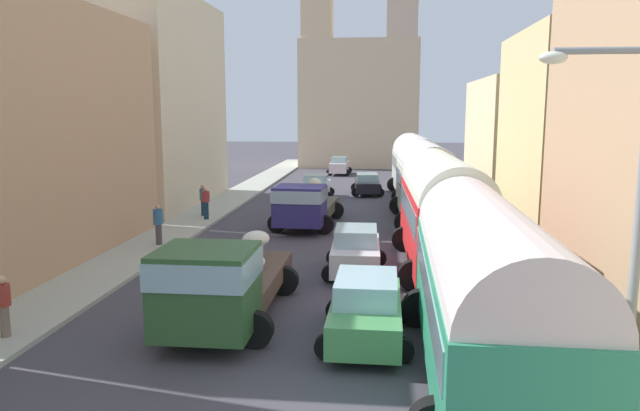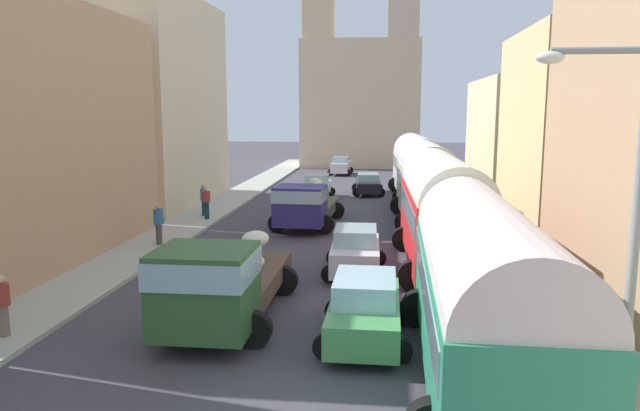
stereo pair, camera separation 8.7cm
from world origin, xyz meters
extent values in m
plane|color=#46424A|center=(0.00, 27.00, 0.00)|extent=(154.00, 154.00, 0.00)
cube|color=#ADAF9F|center=(-7.25, 27.00, 0.07)|extent=(2.50, 70.00, 0.14)
cube|color=gray|center=(7.25, 27.00, 0.07)|extent=(2.50, 70.00, 0.14)
cube|color=tan|center=(-10.57, 14.63, 4.84)|extent=(4.14, 14.56, 9.69)
cube|color=beige|center=(-10.62, 29.06, 6.16)|extent=(4.24, 12.40, 12.32)
cube|color=#D3C085|center=(11.09, 22.10, 4.61)|extent=(5.18, 9.03, 9.21)
cube|color=beige|center=(10.79, 33.35, 3.84)|extent=(4.58, 11.53, 7.69)
cube|color=beige|center=(0.00, 56.02, 6.33)|extent=(11.85, 6.66, 12.65)
cube|color=beige|center=(-4.15, 54.36, 9.39)|extent=(2.96, 2.96, 18.79)
cube|color=beige|center=(4.15, 54.36, 9.39)|extent=(2.96, 2.96, 18.79)
cube|color=#2C8B67|center=(4.60, 6.50, 1.60)|extent=(2.59, 9.84, 2.20)
cylinder|color=silver|center=(4.60, 6.50, 2.70)|extent=(2.54, 9.64, 2.36)
cube|color=#99B7C6|center=(4.60, 6.50, 2.09)|extent=(2.62, 9.06, 0.71)
cylinder|color=black|center=(3.51, 9.56, 0.50)|extent=(1.00, 0.35, 1.00)
cylinder|color=black|center=(5.80, 9.51, 0.50)|extent=(1.00, 0.35, 1.00)
cube|color=red|center=(4.60, 15.50, 1.72)|extent=(2.65, 8.84, 2.44)
cylinder|color=silver|center=(4.60, 15.50, 2.94)|extent=(2.60, 8.67, 2.41)
cube|color=#99B7C6|center=(4.60, 15.50, 2.25)|extent=(2.68, 8.14, 0.78)
cylinder|color=black|center=(3.37, 18.20, 0.50)|extent=(1.00, 0.35, 1.00)
cylinder|color=black|center=(5.71, 18.25, 0.50)|extent=(1.00, 0.35, 1.00)
cylinder|color=black|center=(3.49, 12.75, 0.50)|extent=(1.00, 0.35, 1.00)
cylinder|color=black|center=(5.83, 12.80, 0.50)|extent=(1.00, 0.35, 1.00)
cube|color=beige|center=(4.60, 24.50, 1.73)|extent=(2.68, 8.12, 2.47)
cylinder|color=silver|center=(4.60, 24.50, 2.97)|extent=(2.63, 7.95, 2.37)
cube|color=#99B7C6|center=(4.60, 24.50, 2.28)|extent=(2.71, 7.48, 0.79)
cylinder|color=black|center=(3.37, 26.95, 0.50)|extent=(1.00, 0.35, 1.00)
cylinder|color=black|center=(5.66, 27.03, 0.50)|extent=(1.00, 0.35, 1.00)
cylinder|color=black|center=(3.54, 21.97, 0.50)|extent=(1.00, 0.35, 1.00)
cylinder|color=black|center=(5.83, 22.05, 0.50)|extent=(1.00, 0.35, 1.00)
cube|color=silver|center=(4.60, 33.50, 1.70)|extent=(2.83, 9.92, 2.40)
cylinder|color=silver|center=(4.60, 33.50, 2.90)|extent=(2.78, 9.72, 2.43)
cube|color=#99B7C6|center=(4.60, 33.50, 2.23)|extent=(2.85, 9.13, 0.77)
cylinder|color=black|center=(3.31, 36.50, 0.50)|extent=(1.00, 0.35, 1.00)
cylinder|color=black|center=(5.67, 36.59, 0.50)|extent=(1.00, 0.35, 1.00)
cylinder|color=black|center=(3.53, 30.41, 0.50)|extent=(1.00, 0.35, 1.00)
cylinder|color=black|center=(5.89, 30.50, 0.50)|extent=(1.00, 0.35, 1.00)
cube|color=#2D532A|center=(-1.72, 7.54, 1.46)|extent=(2.28, 2.18, 2.02)
cube|color=#99B7C6|center=(-1.72, 7.54, 2.03)|extent=(2.33, 2.26, 0.65)
cube|color=brown|center=(-1.71, 11.06, 0.73)|extent=(2.30, 4.89, 0.55)
ellipsoid|color=beige|center=(-2.22, 9.78, 1.23)|extent=(1.03, 1.16, 0.45)
ellipsoid|color=beige|center=(-1.53, 9.89, 1.23)|extent=(1.17, 1.04, 0.46)
ellipsoid|color=beige|center=(-1.42, 11.05, 1.24)|extent=(1.14, 1.11, 0.48)
ellipsoid|color=silver|center=(-1.56, 12.45, 1.64)|extent=(1.16, 1.15, 0.53)
ellipsoid|color=beige|center=(-1.90, 9.98, 1.69)|extent=(1.07, 0.87, 0.57)
cylinder|color=black|center=(-0.58, 7.69, 0.45)|extent=(0.90, 0.31, 0.90)
cylinder|color=black|center=(-2.86, 7.69, 0.45)|extent=(0.90, 0.31, 0.90)
cylinder|color=black|center=(-0.56, 11.91, 0.45)|extent=(0.90, 0.32, 0.90)
cylinder|color=black|center=(-2.84, 11.92, 0.45)|extent=(0.90, 0.32, 0.90)
cube|color=navy|center=(-1.34, 21.17, 1.35)|extent=(2.36, 2.22, 1.81)
cube|color=#99B7C6|center=(-1.34, 21.17, 1.86)|extent=(2.41, 2.31, 0.58)
cube|color=#4F493C|center=(-1.17, 24.52, 0.73)|extent=(2.49, 4.70, 0.55)
ellipsoid|color=beige|center=(-0.71, 24.55, 1.23)|extent=(0.94, 0.94, 0.46)
ellipsoid|color=beige|center=(-1.72, 24.68, 1.24)|extent=(1.10, 1.18, 0.49)
ellipsoid|color=beige|center=(-1.19, 26.10, 1.26)|extent=(0.69, 0.83, 0.52)
ellipsoid|color=beige|center=(-1.27, 23.16, 1.65)|extent=(0.91, 0.84, 0.54)
ellipsoid|color=beige|center=(-0.94, 23.14, 1.63)|extent=(1.01, 1.13, 0.52)
ellipsoid|color=beige|center=(-1.04, 25.02, 1.66)|extent=(0.98, 0.94, 0.55)
ellipsoid|color=silver|center=(-1.11, 25.34, 1.92)|extent=(0.99, 1.01, 0.49)
cylinder|color=black|center=(-0.20, 21.23, 0.45)|extent=(0.90, 0.31, 0.90)
cylinder|color=black|center=(-2.46, 21.34, 0.45)|extent=(0.90, 0.31, 0.90)
cylinder|color=black|center=(0.00, 25.25, 0.45)|extent=(0.90, 0.31, 0.90)
cylinder|color=black|center=(-2.26, 25.36, 0.45)|extent=(0.90, 0.31, 0.90)
cube|color=white|center=(-1.64, 26.43, 0.66)|extent=(1.85, 4.40, 0.79)
cube|color=#8DC3C1|center=(-1.64, 26.43, 1.34)|extent=(1.59, 2.30, 0.56)
cylinder|color=black|center=(-0.73, 25.10, 0.30)|extent=(0.60, 0.21, 0.60)
cylinder|color=black|center=(-2.47, 25.05, 0.30)|extent=(0.60, 0.21, 0.60)
cylinder|color=black|center=(-0.80, 27.80, 0.30)|extent=(0.60, 0.21, 0.60)
cylinder|color=black|center=(-2.54, 27.75, 0.30)|extent=(0.60, 0.21, 0.60)
cube|color=silver|center=(-1.84, 32.50, 0.67)|extent=(1.82, 3.83, 0.80)
cube|color=#9DC2C6|center=(-1.84, 32.50, 1.33)|extent=(1.55, 2.01, 0.52)
cylinder|color=black|center=(-0.95, 31.36, 0.30)|extent=(0.60, 0.21, 0.60)
cylinder|color=black|center=(-2.65, 31.30, 0.30)|extent=(0.60, 0.21, 0.60)
cylinder|color=black|center=(-1.03, 33.70, 0.30)|extent=(0.60, 0.21, 0.60)
cylinder|color=black|center=(-2.72, 33.64, 0.30)|extent=(0.60, 0.21, 0.60)
cube|color=silver|center=(-1.38, 47.42, 0.69)|extent=(1.61, 3.64, 0.85)
cube|color=#93B9BB|center=(-1.38, 47.42, 1.37)|extent=(1.38, 1.91, 0.50)
cylinder|color=black|center=(-0.65, 46.29, 0.30)|extent=(0.60, 0.21, 0.60)
cylinder|color=black|center=(-2.17, 46.32, 0.30)|extent=(0.60, 0.21, 0.60)
cylinder|color=black|center=(-0.59, 48.52, 0.30)|extent=(0.60, 0.21, 0.60)
cylinder|color=black|center=(-2.11, 48.56, 0.30)|extent=(0.60, 0.21, 0.60)
cube|color=#4E9853|center=(2.09, 8.45, 0.66)|extent=(1.74, 4.16, 0.78)
cube|color=#9FC2CD|center=(2.09, 8.45, 1.35)|extent=(1.52, 2.17, 0.60)
cylinder|color=black|center=(1.25, 9.74, 0.30)|extent=(0.60, 0.21, 0.60)
cylinder|color=black|center=(2.95, 9.73, 0.30)|extent=(0.60, 0.21, 0.60)
cylinder|color=black|center=(1.22, 7.17, 0.30)|extent=(0.60, 0.21, 0.60)
cylinder|color=black|center=(2.93, 7.16, 0.30)|extent=(0.60, 0.21, 0.60)
cube|color=silver|center=(1.56, 14.52, 0.69)|extent=(1.73, 3.74, 0.84)
cube|color=#96B9C2|center=(1.56, 14.52, 1.39)|extent=(1.49, 1.96, 0.56)
cylinder|color=black|center=(0.71, 15.65, 0.30)|extent=(0.60, 0.21, 0.60)
cylinder|color=black|center=(2.35, 15.69, 0.30)|extent=(0.60, 0.21, 0.60)
cylinder|color=black|center=(0.76, 13.35, 0.30)|extent=(0.60, 0.21, 0.60)
cylinder|color=black|center=(2.40, 13.39, 0.30)|extent=(0.60, 0.21, 0.60)
cube|color=black|center=(1.43, 34.97, 0.61)|extent=(1.88, 4.24, 0.67)
cube|color=#9CBFC3|center=(1.43, 34.97, 1.19)|extent=(1.56, 2.24, 0.49)
cylinder|color=black|center=(0.54, 36.20, 0.30)|extent=(0.60, 0.21, 0.60)
cylinder|color=black|center=(2.15, 36.30, 0.30)|extent=(0.60, 0.21, 0.60)
cylinder|color=black|center=(0.71, 33.64, 0.30)|extent=(0.60, 0.21, 0.60)
cylinder|color=black|center=(2.32, 33.74, 0.30)|extent=(0.60, 0.21, 0.60)
cylinder|color=#463E42|center=(-6.87, 17.74, 0.07)|extent=(0.22, 0.22, 0.14)
cylinder|color=#463E42|center=(-6.87, 17.74, 0.57)|extent=(0.35, 0.35, 0.86)
cylinder|color=#2F618C|center=(-6.87, 17.74, 1.32)|extent=(0.55, 0.55, 0.63)
sphere|color=tan|center=(-6.87, 17.74, 1.74)|extent=(0.21, 0.21, 0.21)
cylinder|color=#183344|center=(-6.61, 23.69, 0.07)|extent=(0.22, 0.22, 0.14)
cylinder|color=#183344|center=(-6.61, 23.69, 0.60)|extent=(0.27, 0.27, 0.91)
cylinder|color=#9D3032|center=(-6.61, 23.69, 1.32)|extent=(0.41, 0.41, 0.54)
sphere|color=#DAAC88|center=(-6.61, 23.69, 1.69)|extent=(0.20, 0.20, 0.20)
cylinder|color=#786257|center=(-6.85, 7.38, 0.07)|extent=(0.20, 0.20, 0.14)
cylinder|color=#786257|center=(-6.85, 7.38, 0.54)|extent=(0.33, 0.33, 0.80)
cylinder|color=#9F3429|center=(-6.85, 7.38, 1.21)|extent=(0.51, 0.51, 0.54)
sphere|color=tan|center=(-6.85, 7.38, 1.59)|extent=(0.22, 0.22, 0.22)
cylinder|color=#1A2F46|center=(-7.08, 24.69, 0.07)|extent=(0.19, 0.19, 0.14)
cylinder|color=#1A2F46|center=(-7.08, 24.69, 0.56)|extent=(0.29, 0.29, 0.84)
cylinder|color=#3A657D|center=(-7.08, 24.69, 1.29)|extent=(0.45, 0.45, 0.62)
sphere|color=tan|center=(-7.08, 24.69, 1.71)|extent=(0.23, 0.23, 0.23)
cylinder|color=gray|center=(6.50, 3.94, 3.36)|extent=(0.16, 0.16, 6.71)
cylinder|color=gray|center=(5.76, 3.94, 6.61)|extent=(1.47, 0.11, 0.11)
ellipsoid|color=silver|center=(5.03, 3.94, 6.51)|extent=(0.44, 0.28, 0.20)
camera|label=1|loc=(2.41, -5.78, 5.70)|focal=33.22mm
camera|label=2|loc=(2.50, -5.77, 5.70)|focal=33.22mm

